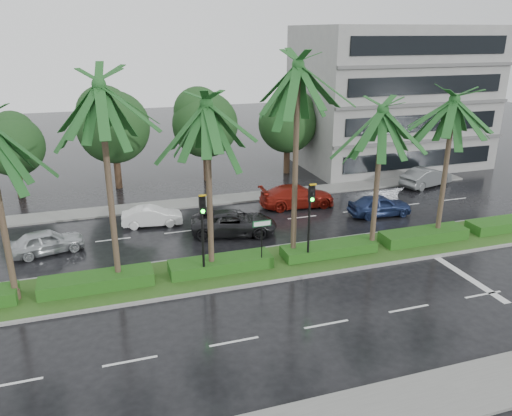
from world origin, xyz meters
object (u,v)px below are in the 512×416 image
object	(u,v)px
signal_median_left	(203,224)
street_sign	(262,232)
car_white	(152,216)
car_grey	(426,177)
car_darkgrey	(234,223)
car_silver	(47,242)
car_blue	(380,205)
car_red	(297,196)

from	to	relation	value
signal_median_left	street_sign	bearing A→B (deg)	3.47
signal_median_left	car_white	distance (m)	8.77
car_grey	car_darkgrey	bearing A→B (deg)	89.81
car_silver	car_blue	size ratio (longest dim) A/B	0.95
car_grey	car_red	bearing A→B (deg)	80.78
car_grey	car_blue	bearing A→B (deg)	107.98
street_sign	car_darkgrey	distance (m)	5.42
car_red	car_grey	distance (m)	11.53
car_darkgrey	car_red	distance (m)	6.47
signal_median_left	car_darkgrey	distance (m)	6.60
car_silver	car_blue	world-z (taller)	car_blue
car_blue	car_white	bearing A→B (deg)	82.79
car_blue	car_grey	world-z (taller)	car_grey
car_red	car_blue	xyz separation A→B (m)	(4.50, -3.34, -0.05)
car_red	car_white	bearing A→B (deg)	96.91
street_sign	car_grey	bearing A→B (deg)	30.34
car_white	car_red	bearing A→B (deg)	-80.52
car_silver	car_darkgrey	world-z (taller)	car_darkgrey
car_red	car_blue	bearing A→B (deg)	-122.59
car_white	car_blue	xyz separation A→B (m)	(14.50, -2.83, 0.09)
car_darkgrey	car_grey	xyz separation A→B (m)	(16.96, 4.70, 0.03)
car_darkgrey	car_grey	world-z (taller)	car_grey
street_sign	car_blue	distance (m)	11.40
car_darkgrey	car_blue	world-z (taller)	car_darkgrey
car_grey	car_silver	bearing A→B (deg)	83.01
signal_median_left	car_grey	world-z (taller)	signal_median_left
signal_median_left	car_darkgrey	world-z (taller)	signal_median_left
car_white	car_red	distance (m)	10.01
car_silver	car_blue	distance (m)	20.50
car_silver	car_blue	bearing A→B (deg)	-104.05
signal_median_left	car_blue	world-z (taller)	signal_median_left
signal_median_left	car_red	distance (m)	12.45
car_white	car_grey	size ratio (longest dim) A/B	0.82
car_red	car_grey	bearing A→B (deg)	-79.58
car_silver	car_red	size ratio (longest dim) A/B	0.75
car_white	car_blue	size ratio (longest dim) A/B	0.90
car_darkgrey	car_grey	size ratio (longest dim) A/B	1.13
street_sign	car_red	distance (m)	10.33
car_white	car_red	world-z (taller)	car_red
car_blue	car_grey	size ratio (longest dim) A/B	0.92
car_darkgrey	car_blue	distance (m)	10.00
car_blue	street_sign	bearing A→B (deg)	121.71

